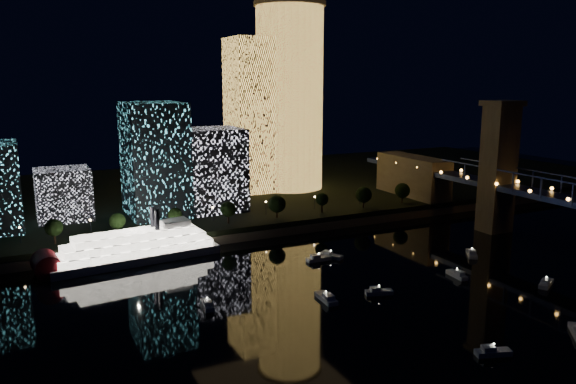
% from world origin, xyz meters
% --- Properties ---
extents(ground, '(520.00, 520.00, 0.00)m').
position_xyz_m(ground, '(0.00, 0.00, 0.00)').
color(ground, black).
rests_on(ground, ground).
extents(far_bank, '(420.00, 160.00, 5.00)m').
position_xyz_m(far_bank, '(0.00, 160.00, 2.50)').
color(far_bank, black).
rests_on(far_bank, ground).
extents(seawall, '(420.00, 6.00, 3.00)m').
position_xyz_m(seawall, '(0.00, 82.00, 1.50)').
color(seawall, '#6B5E4C').
rests_on(seawall, ground).
extents(tower_cylindrical, '(34.00, 34.00, 88.21)m').
position_xyz_m(tower_cylindrical, '(22.21, 141.84, 49.23)').
color(tower_cylindrical, '#FFBE51').
rests_on(tower_cylindrical, far_bank).
extents(tower_rectangular, '(22.52, 22.52, 71.66)m').
position_xyz_m(tower_rectangular, '(3.80, 142.84, 40.83)').
color(tower_rectangular, '#FFBE51').
rests_on(tower_rectangular, far_bank).
extents(midrise_blocks, '(104.91, 29.81, 44.11)m').
position_xyz_m(midrise_blocks, '(-61.20, 115.21, 22.84)').
color(midrise_blocks, silver).
rests_on(midrise_blocks, far_bank).
extents(riverboat, '(58.47, 17.40, 17.36)m').
position_xyz_m(riverboat, '(-69.50, 73.51, 4.45)').
color(riverboat, silver).
rests_on(riverboat, ground).
extents(motorboats, '(105.81, 83.16, 2.78)m').
position_xyz_m(motorboats, '(1.14, 11.61, 0.81)').
color(motorboats, silver).
rests_on(motorboats, ground).
extents(esplanade_trees, '(166.02, 6.85, 8.92)m').
position_xyz_m(esplanade_trees, '(-19.84, 88.00, 10.47)').
color(esplanade_trees, black).
rests_on(esplanade_trees, far_bank).
extents(street_lamps, '(132.70, 0.70, 5.65)m').
position_xyz_m(street_lamps, '(-34.00, 94.00, 9.02)').
color(street_lamps, black).
rests_on(street_lamps, far_bank).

